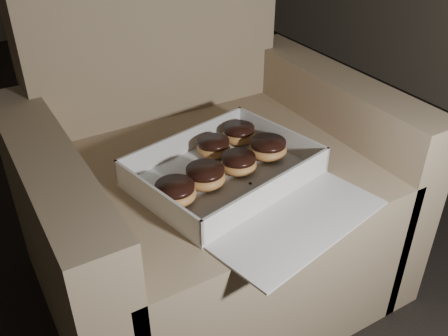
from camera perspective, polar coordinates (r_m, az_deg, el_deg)
name	(u,v)px	position (r m, az deg, el deg)	size (l,w,h in m)	color
armchair	(204,189)	(1.23, -2.25, -2.40)	(0.82, 0.70, 0.86)	#937D5D
bakery_box	(238,181)	(1.04, 1.57, -1.48)	(0.44, 0.49, 0.06)	silver
donut_a	(214,147)	(1.12, -1.20, 2.41)	(0.08, 0.08, 0.04)	#D8894B
donut_b	(175,193)	(0.98, -5.61, -2.83)	(0.08, 0.08, 0.04)	#D8894B
donut_c	(239,163)	(1.06, 1.67, 0.54)	(0.08, 0.08, 0.04)	#D8894B
donut_d	(239,134)	(1.18, 1.69, 3.94)	(0.08, 0.08, 0.04)	#D8894B
donut_e	(268,149)	(1.12, 5.04, 2.23)	(0.09, 0.09, 0.04)	#D8894B
donut_f	(205,176)	(1.02, -2.16, -0.97)	(0.08, 0.08, 0.04)	#D8894B
crumb_a	(174,213)	(0.96, -5.69, -5.13)	(0.01, 0.01, 0.00)	black
crumb_b	(194,194)	(1.00, -3.48, -3.03)	(0.01, 0.01, 0.00)	black
crumb_c	(242,172)	(1.07, 2.09, -0.50)	(0.01, 0.01, 0.00)	black
crumb_d	(250,183)	(1.04, 3.02, -1.76)	(0.01, 0.01, 0.00)	black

